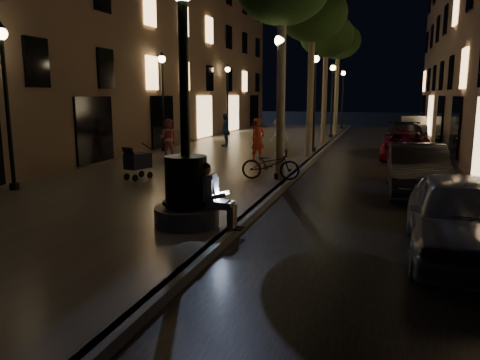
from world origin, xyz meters
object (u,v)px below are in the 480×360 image
(tree_far, at_px, (338,42))
(lamp_curb_a, at_px, (280,86))
(pedestrian_white, at_px, (279,136))
(tree_third, at_px, (326,36))
(car_third, at_px, (405,146))
(car_front, at_px, (460,216))
(pedestrian_red, at_px, (258,140))
(car_second, at_px, (417,169))
(pedestrian_blue, at_px, (226,130))
(fountain_lamppost, at_px, (186,179))
(bicycle, at_px, (271,164))
(lamp_curb_d, at_px, (343,91))
(car_fifth, at_px, (413,127))
(pedestrian_pink, at_px, (168,138))
(stroller, at_px, (138,161))
(lamp_left_c, at_px, (228,91))
(car_rear, at_px, (406,138))
(tree_second, at_px, (312,15))
(lamp_left_a, at_px, (5,85))
(lamp_left_b, at_px, (163,89))
(lamp_curb_c, at_px, (332,90))
(lamp_curb_b, at_px, (315,89))
(seated_man_laptop, at_px, (213,194))

(tree_far, distance_m, lamp_curb_a, 18.28)
(pedestrian_white, bearing_deg, tree_third, -155.30)
(tree_third, height_order, car_third, tree_third)
(car_front, distance_m, pedestrian_red, 11.62)
(car_front, bearing_deg, pedestrian_white, 117.59)
(car_second, height_order, pedestrian_blue, pedestrian_blue)
(fountain_lamppost, distance_m, bicycle, 5.90)
(fountain_lamppost, relative_size, tree_far, 0.69)
(car_second, bearing_deg, lamp_curb_d, 98.76)
(car_fifth, distance_m, pedestrian_pink, 18.88)
(fountain_lamppost, relative_size, lamp_curb_a, 1.08)
(stroller, bearing_deg, pedestrian_pink, 121.88)
(lamp_left_c, xyz_separation_m, stroller, (2.65, -17.39, -2.43))
(lamp_curb_a, distance_m, car_rear, 12.11)
(tree_second, distance_m, lamp_left_a, 12.71)
(car_fifth, bearing_deg, car_front, -90.97)
(fountain_lamppost, xyz_separation_m, car_rear, (5.12, 17.00, -0.47))
(tree_third, height_order, car_fifth, tree_third)
(car_third, height_order, pedestrian_red, pedestrian_red)
(lamp_curb_d, bearing_deg, lamp_left_b, -111.53)
(lamp_curb_d, relative_size, lamp_left_c, 1.00)
(tree_third, xyz_separation_m, pedestrian_red, (-1.72, -8.15, -5.03))
(car_fifth, bearing_deg, tree_far, -167.14)
(tree_far, xyz_separation_m, lamp_left_a, (-7.18, -22.00, -3.20))
(lamp_curb_c, bearing_deg, bicycle, -90.82)
(lamp_curb_b, height_order, car_third, lamp_curb_b)
(tree_far, height_order, lamp_left_c, tree_far)
(pedestrian_red, bearing_deg, bicycle, -121.24)
(tree_far, height_order, lamp_curb_d, tree_far)
(stroller, height_order, car_third, stroller)
(car_rear, relative_size, pedestrian_pink, 2.97)
(tree_far, distance_m, pedestrian_blue, 11.71)
(tree_second, relative_size, lamp_curb_b, 1.54)
(tree_third, relative_size, pedestrian_blue, 4.00)
(car_rear, relative_size, pedestrian_white, 3.08)
(tree_second, height_order, lamp_left_a, tree_second)
(lamp_curb_c, relative_size, lamp_curb_d, 1.00)
(tree_far, distance_m, stroller, 20.69)
(tree_far, bearing_deg, car_second, -76.94)
(tree_third, bearing_deg, lamp_curb_a, -90.00)
(fountain_lamppost, height_order, lamp_curb_b, fountain_lamppost)
(pedestrian_blue, bearing_deg, lamp_left_b, -46.93)
(car_rear, relative_size, pedestrian_blue, 2.85)
(tree_third, distance_m, car_second, 14.01)
(lamp_left_a, bearing_deg, tree_third, 66.07)
(tree_far, bearing_deg, stroller, -103.14)
(pedestrian_white, bearing_deg, seated_man_laptop, 47.08)
(fountain_lamppost, height_order, car_rear, fountain_lamppost)
(seated_man_laptop, height_order, pedestrian_pink, pedestrian_pink)
(tree_far, height_order, car_second, tree_far)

